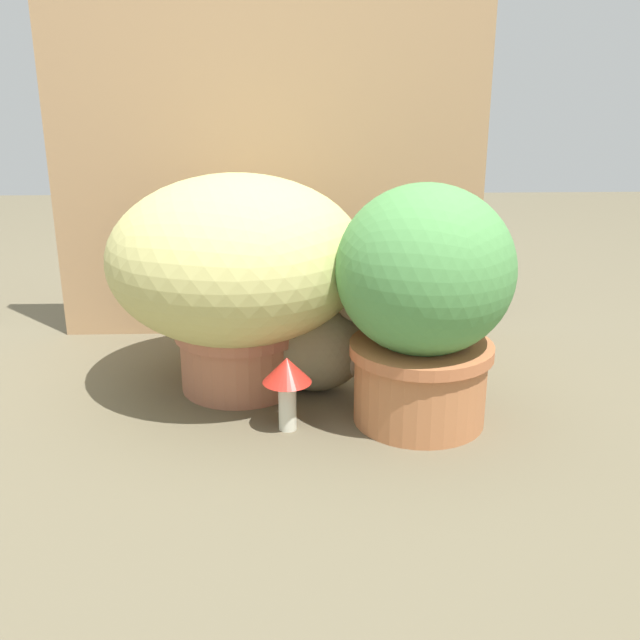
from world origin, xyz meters
name	(u,v)px	position (x,y,z in m)	size (l,w,h in m)	color
ground_plane	(262,417)	(0.00, 0.00, 0.00)	(6.00, 6.00, 0.00)	brown
cardboard_backdrop	(269,174)	(0.01, 0.54, 0.43)	(1.13, 0.03, 0.86)	tan
grass_planter	(237,268)	(-0.05, 0.17, 0.28)	(0.56, 0.56, 0.48)	#B26D4F
leafy_planter	(424,299)	(0.32, -0.02, 0.26)	(0.35, 0.35, 0.49)	#B77044
cat	(317,339)	(0.12, 0.14, 0.12)	(0.37, 0.24, 0.32)	#807758
mushroom_ornament_red	(287,377)	(0.06, -0.05, 0.11)	(0.10, 0.10, 0.15)	silver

